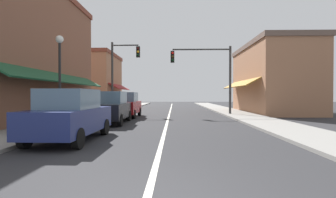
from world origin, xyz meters
The scene contains 13 objects.
ground_plane centered at (0.00, 18.00, 0.00)m, with size 80.00×80.00×0.00m, color #28282B.
sidewalk_left centered at (-5.50, 18.00, 0.06)m, with size 2.60×56.00×0.12m, color gray.
sidewalk_right centered at (5.50, 18.00, 0.06)m, with size 2.60×56.00×0.12m, color gray.
lane_center_stripe centered at (0.00, 18.00, 0.00)m, with size 0.14×52.00×0.01m, color silver.
storefront_left_block centered at (-9.13, 12.00, 4.24)m, with size 5.97×14.20×8.48m.
storefront_right_block centered at (9.12, 20.00, 3.05)m, with size 5.97×10.20×6.10m.
storefront_far_left centered at (-9.50, 28.00, 3.30)m, with size 6.73×8.20×6.59m.
parked_car_nearest_left centered at (-3.15, 5.51, 0.88)m, with size 1.84×4.13×1.77m.
parked_car_second_left centered at (-3.12, 10.92, 0.88)m, with size 1.85×4.13×1.77m.
parked_car_third_left centered at (-3.05, 15.05, 0.88)m, with size 1.79×4.11×1.77m.
traffic_signal_mast_arm centered at (3.13, 17.10, 3.70)m, with size 4.77×0.50×5.42m.
traffic_signal_left_corner centered at (-4.07, 18.27, 3.89)m, with size 2.44×0.50×6.01m.
street_lamp_left_near centered at (-5.01, 8.87, 2.99)m, with size 0.36×0.36×4.39m.
Camera 1 is at (0.42, -3.22, 1.57)m, focal length 27.60 mm.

